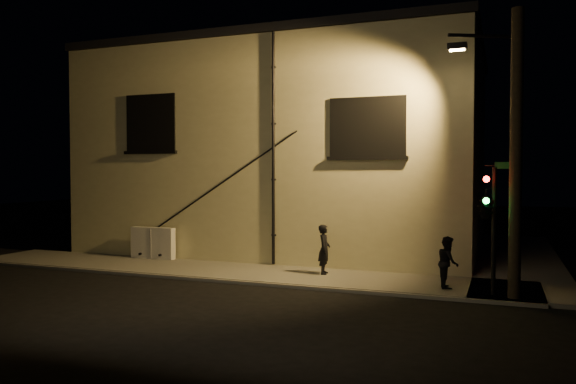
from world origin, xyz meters
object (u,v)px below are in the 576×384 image
at_px(pedestrian_b, 448,262).
at_px(traffic_signal, 486,206).
at_px(utility_cabinet, 153,243).
at_px(streetlamp_pole, 513,149).
at_px(pedestrian_a, 324,249).

xyz_separation_m(pedestrian_b, traffic_signal, (1.04, -0.59, 1.70)).
relative_size(utility_cabinet, streetlamp_pole, 0.24).
bearing_deg(traffic_signal, utility_cabinet, 169.56).
height_order(utility_cabinet, traffic_signal, traffic_signal).
relative_size(pedestrian_a, pedestrian_b, 1.08).
relative_size(pedestrian_b, traffic_signal, 0.41).
relative_size(pedestrian_b, streetlamp_pole, 0.19).
distance_m(utility_cabinet, pedestrian_b, 11.31).
bearing_deg(utility_cabinet, traffic_signal, -10.44).
height_order(utility_cabinet, streetlamp_pole, streetlamp_pole).
height_order(traffic_signal, streetlamp_pole, streetlamp_pole).
bearing_deg(utility_cabinet, streetlamp_pole, -10.18).
bearing_deg(utility_cabinet, pedestrian_b, -8.43).
relative_size(pedestrian_a, traffic_signal, 0.45).
distance_m(utility_cabinet, traffic_signal, 12.56).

